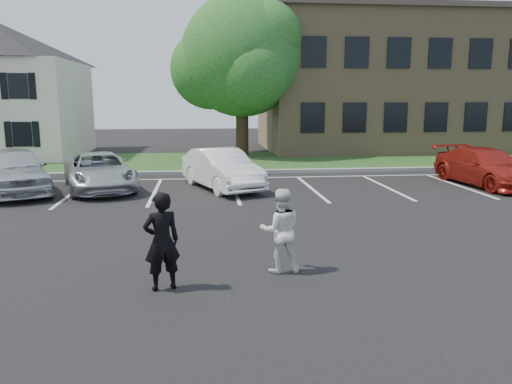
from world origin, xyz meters
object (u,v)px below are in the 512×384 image
man_white_shirt (280,231)px  car_silver_west (15,170)px  car_silver_minivan (99,171)px  office_building (436,83)px  car_red_compact (486,167)px  car_white_sedan (222,169)px  man_black_suit (162,241)px  tree (243,59)px

man_white_shirt → car_silver_west: 11.70m
man_white_shirt → car_silver_minivan: bearing=-61.8°
office_building → car_red_compact: 15.11m
car_silver_minivan → car_silver_west: bearing=172.1°
man_white_shirt → car_white_sedan: 8.91m
office_building → car_silver_west: size_ratio=4.76×
man_black_suit → man_white_shirt: bearing=178.3°
office_building → man_white_shirt: office_building is taller
car_silver_minivan → man_black_suit: bearing=-90.3°
car_red_compact → car_white_sedan: bearing=171.8°
car_silver_west → car_white_sedan: car_silver_west is taller
tree → car_silver_west: (-8.72, -10.35, -4.55)m
car_silver_minivan → tree: bearing=41.9°
car_silver_west → car_silver_minivan: 2.76m
office_building → car_silver_west: 25.76m
car_silver_minivan → car_red_compact: 14.22m
tree → man_white_shirt: size_ratio=5.52×
car_red_compact → office_building: bearing=65.7°
man_white_shirt → car_silver_minivan: man_white_shirt is taller
man_white_shirt → car_red_compact: 12.50m
car_silver_west → car_white_sedan: bearing=-24.1°
man_white_shirt → car_silver_west: bearing=-49.1°
tree → car_silver_minivan: tree is taller
man_black_suit → car_silver_west: 10.97m
car_white_sedan → man_white_shirt: bearing=-107.0°
car_silver_minivan → car_white_sedan: 4.36m
tree → man_white_shirt: 19.64m
car_silver_west → man_white_shirt: bearing=-73.6°
office_building → man_white_shirt: size_ratio=14.06×
office_building → car_red_compact: size_ratio=4.69×
office_building → car_silver_minivan: bearing=-144.6°
tree → car_red_compact: (8.20, -10.54, -4.66)m
man_black_suit → man_white_shirt: size_ratio=1.07×
man_black_suit → car_silver_minivan: (-2.94, 9.83, -0.19)m
car_silver_west → car_red_compact: bearing=-26.0°
car_silver_minivan → car_red_compact: bearing=-19.5°
man_black_suit → car_white_sedan: size_ratio=0.39×
office_building → man_white_shirt: bearing=-121.3°
car_white_sedan → car_red_compact: 9.86m
car_silver_west → car_white_sedan: size_ratio=1.08×
car_red_compact → car_silver_minivan: bearing=171.3°
car_white_sedan → tree: bearing=59.2°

